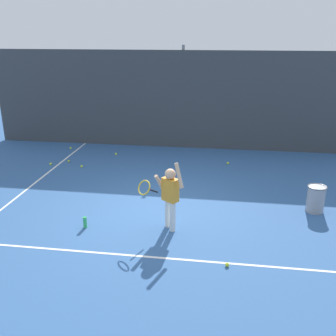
{
  "coord_description": "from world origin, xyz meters",
  "views": [
    {
      "loc": [
        1.27,
        -7.24,
        3.52
      ],
      "look_at": [
        0.19,
        0.18,
        0.85
      ],
      "focal_mm": 40.83,
      "sensor_mm": 36.0,
      "label": 1
    }
  ],
  "objects_px": {
    "water_bottle": "(85,222)",
    "tennis_ball_4": "(71,148)",
    "tennis_ball_7": "(116,154)",
    "tennis_player": "(169,193)",
    "tennis_ball_1": "(82,166)",
    "tennis_ball_5": "(228,163)",
    "ball_hopper": "(316,199)",
    "tennis_ball_0": "(51,164)",
    "tennis_ball_2": "(227,265)",
    "tennis_ball_3": "(69,161)"
  },
  "relations": [
    {
      "from": "water_bottle",
      "to": "tennis_ball_1",
      "type": "relative_size",
      "value": 3.33
    },
    {
      "from": "ball_hopper",
      "to": "tennis_ball_7",
      "type": "bearing_deg",
      "value": 148.47
    },
    {
      "from": "water_bottle",
      "to": "tennis_ball_5",
      "type": "bearing_deg",
      "value": 56.82
    },
    {
      "from": "tennis_player",
      "to": "tennis_ball_4",
      "type": "xyz_separation_m",
      "value": [
        -3.85,
        4.72,
        -0.69
      ]
    },
    {
      "from": "tennis_ball_2",
      "to": "tennis_ball_4",
      "type": "bearing_deg",
      "value": 130.35
    },
    {
      "from": "water_bottle",
      "to": "tennis_ball_1",
      "type": "bearing_deg",
      "value": 111.45
    },
    {
      "from": "water_bottle",
      "to": "tennis_ball_0",
      "type": "height_order",
      "value": "water_bottle"
    },
    {
      "from": "tennis_player",
      "to": "ball_hopper",
      "type": "relative_size",
      "value": 2.4
    },
    {
      "from": "tennis_player",
      "to": "tennis_ball_0",
      "type": "relative_size",
      "value": 20.46
    },
    {
      "from": "tennis_ball_1",
      "to": "tennis_ball_2",
      "type": "bearing_deg",
      "value": -46.56
    },
    {
      "from": "tennis_ball_1",
      "to": "tennis_ball_3",
      "type": "bearing_deg",
      "value": 144.46
    },
    {
      "from": "tennis_ball_1",
      "to": "tennis_ball_7",
      "type": "xyz_separation_m",
      "value": [
        0.63,
        1.23,
        0.0
      ]
    },
    {
      "from": "tennis_ball_5",
      "to": "tennis_ball_0",
      "type": "bearing_deg",
      "value": -171.04
    },
    {
      "from": "tennis_player",
      "to": "tennis_ball_5",
      "type": "xyz_separation_m",
      "value": [
        1.11,
        3.94,
        -0.69
      ]
    },
    {
      "from": "tennis_ball_3",
      "to": "ball_hopper",
      "type": "bearing_deg",
      "value": -20.04
    },
    {
      "from": "tennis_ball_0",
      "to": "tennis_ball_4",
      "type": "height_order",
      "value": "same"
    },
    {
      "from": "tennis_ball_0",
      "to": "tennis_ball_4",
      "type": "xyz_separation_m",
      "value": [
        -0.03,
        1.55,
        0.0
      ]
    },
    {
      "from": "water_bottle",
      "to": "tennis_ball_1",
      "type": "distance_m",
      "value": 3.53
    },
    {
      "from": "tennis_ball_7",
      "to": "tennis_ball_5",
      "type": "bearing_deg",
      "value": -6.49
    },
    {
      "from": "tennis_player",
      "to": "tennis_ball_1",
      "type": "xyz_separation_m",
      "value": [
        -2.88,
        3.09,
        -0.69
      ]
    },
    {
      "from": "tennis_ball_2",
      "to": "ball_hopper",
      "type": "bearing_deg",
      "value": 51.68
    },
    {
      "from": "tennis_ball_3",
      "to": "water_bottle",
      "type": "bearing_deg",
      "value": -63.62
    },
    {
      "from": "tennis_ball_0",
      "to": "tennis_ball_2",
      "type": "distance_m",
      "value": 6.5
    },
    {
      "from": "tennis_ball_2",
      "to": "tennis_ball_3",
      "type": "distance_m",
      "value": 6.41
    },
    {
      "from": "ball_hopper",
      "to": "tennis_ball_5",
      "type": "distance_m",
      "value": 3.3
    },
    {
      "from": "tennis_ball_0",
      "to": "tennis_ball_5",
      "type": "relative_size",
      "value": 1.0
    },
    {
      "from": "tennis_ball_4",
      "to": "tennis_ball_1",
      "type": "bearing_deg",
      "value": -59.14
    },
    {
      "from": "tennis_player",
      "to": "tennis_ball_5",
      "type": "bearing_deg",
      "value": 110.02
    },
    {
      "from": "water_bottle",
      "to": "tennis_ball_4",
      "type": "bearing_deg",
      "value": 114.73
    },
    {
      "from": "ball_hopper",
      "to": "tennis_ball_0",
      "type": "distance_m",
      "value": 7.0
    },
    {
      "from": "tennis_ball_0",
      "to": "tennis_ball_2",
      "type": "relative_size",
      "value": 1.0
    },
    {
      "from": "tennis_ball_5",
      "to": "tennis_ball_7",
      "type": "relative_size",
      "value": 1.0
    },
    {
      "from": "tennis_ball_1",
      "to": "tennis_ball_2",
      "type": "relative_size",
      "value": 1.0
    },
    {
      "from": "tennis_ball_0",
      "to": "tennis_ball_1",
      "type": "xyz_separation_m",
      "value": [
        0.94,
        -0.07,
        0.0
      ]
    },
    {
      "from": "tennis_player",
      "to": "tennis_ball_7",
      "type": "height_order",
      "value": "tennis_player"
    },
    {
      "from": "tennis_ball_3",
      "to": "tennis_ball_4",
      "type": "distance_m",
      "value": 1.32
    },
    {
      "from": "tennis_ball_5",
      "to": "tennis_ball_3",
      "type": "bearing_deg",
      "value": -174.0
    },
    {
      "from": "tennis_ball_0",
      "to": "tennis_ball_1",
      "type": "distance_m",
      "value": 0.94
    },
    {
      "from": "tennis_ball_3",
      "to": "tennis_ball_5",
      "type": "xyz_separation_m",
      "value": [
        4.52,
        0.48,
        0.0
      ]
    },
    {
      "from": "water_bottle",
      "to": "tennis_ball_2",
      "type": "relative_size",
      "value": 3.33
    },
    {
      "from": "tennis_ball_5",
      "to": "tennis_ball_4",
      "type": "bearing_deg",
      "value": 171.15
    },
    {
      "from": "tennis_player",
      "to": "tennis_ball_3",
      "type": "bearing_deg",
      "value": 170.26
    },
    {
      "from": "ball_hopper",
      "to": "tennis_ball_4",
      "type": "height_order",
      "value": "ball_hopper"
    },
    {
      "from": "tennis_ball_3",
      "to": "tennis_ball_0",
      "type": "bearing_deg",
      "value": -143.66
    },
    {
      "from": "tennis_ball_3",
      "to": "tennis_player",
      "type": "bearing_deg",
      "value": -45.53
    },
    {
      "from": "tennis_ball_0",
      "to": "tennis_player",
      "type": "bearing_deg",
      "value": -39.68
    },
    {
      "from": "water_bottle",
      "to": "tennis_ball_7",
      "type": "xyz_separation_m",
      "value": [
        -0.66,
        4.52,
        -0.08
      ]
    },
    {
      "from": "tennis_player",
      "to": "tennis_ball_1",
      "type": "distance_m",
      "value": 4.28
    },
    {
      "from": "ball_hopper",
      "to": "water_bottle",
      "type": "height_order",
      "value": "ball_hopper"
    },
    {
      "from": "tennis_ball_7",
      "to": "tennis_player",
      "type": "bearing_deg",
      "value": -62.51
    }
  ]
}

